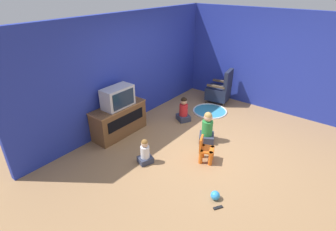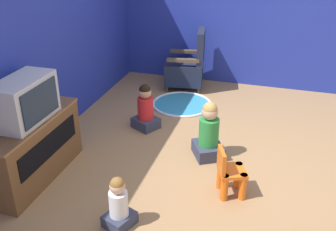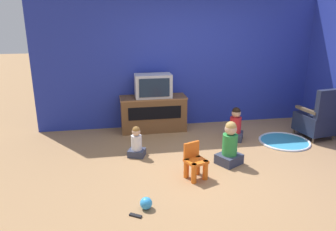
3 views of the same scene
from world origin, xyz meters
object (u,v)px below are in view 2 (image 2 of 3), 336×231
at_px(tv_cabinet, 31,148).
at_px(yellow_kid_chair, 230,175).
at_px(television, 25,100).
at_px(child_watching_center, 119,205).
at_px(child_watching_left, 145,109).
at_px(child_watching_right, 209,133).
at_px(black_armchair, 187,67).

xyz_separation_m(tv_cabinet, yellow_kid_chair, (0.32, -2.02, -0.14)).
height_order(television, child_watching_center, television).
relative_size(child_watching_left, child_watching_right, 0.89).
xyz_separation_m(television, child_watching_right, (0.94, -1.65, -0.60)).
xyz_separation_m(television, yellow_kid_chair, (0.32, -1.99, -0.68)).
relative_size(television, black_armchair, 0.71).
bearing_deg(yellow_kid_chair, child_watching_center, 109.10).
distance_m(tv_cabinet, child_watching_left, 1.58).
distance_m(tv_cabinet, black_armchair, 3.03).
distance_m(yellow_kid_chair, child_watching_left, 1.66).
bearing_deg(child_watching_left, black_armchair, -68.90).
xyz_separation_m(television, black_armchair, (2.88, -0.90, -0.53)).
bearing_deg(child_watching_right, black_armchair, -8.46).
bearing_deg(television, child_watching_center, -110.66).
xyz_separation_m(tv_cabinet, television, (-0.00, -0.03, 0.55)).
bearing_deg(black_armchair, television, -26.75).
height_order(tv_cabinet, child_watching_right, child_watching_right).
bearing_deg(television, tv_cabinet, 90.00).
xyz_separation_m(yellow_kid_chair, child_watching_left, (1.07, 1.27, 0.05)).
distance_m(black_armchair, yellow_kid_chair, 2.80).
bearing_deg(tv_cabinet, television, -90.00).
height_order(television, child_watching_right, television).
height_order(child_watching_left, child_watching_center, child_watching_left).
relative_size(child_watching_center, child_watching_right, 0.74).
distance_m(tv_cabinet, television, 0.55).
bearing_deg(child_watching_left, television, 90.17).
xyz_separation_m(television, child_watching_left, (1.39, -0.72, -0.63)).
bearing_deg(child_watching_right, television, 90.08).
distance_m(black_armchair, child_watching_right, 2.08).
relative_size(yellow_kid_chair, child_watching_left, 0.83).
xyz_separation_m(black_armchair, child_watching_left, (-1.49, 0.17, -0.10)).
relative_size(tv_cabinet, child_watching_right, 1.86).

